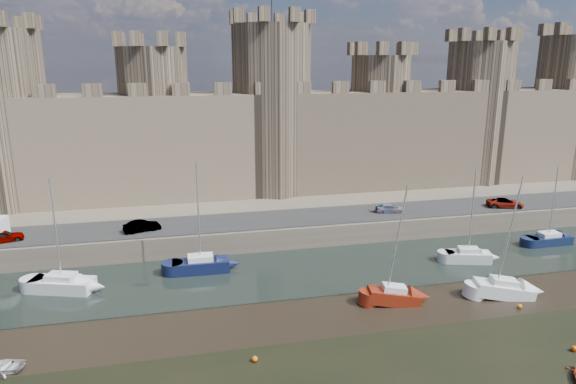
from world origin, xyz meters
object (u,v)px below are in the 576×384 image
object	(u,v)px
sailboat_1	(201,264)
car_1	(142,226)
sailboat_3	(549,239)
sailboat_0	(62,283)
sailboat_5	(503,289)
sailboat_4	(394,295)
car_3	(505,203)
car_2	(390,209)
sailboat_2	(468,255)
car_0	(3,236)

from	to	relation	value
sailboat_1	car_1	bearing A→B (deg)	131.87
car_1	sailboat_3	bearing A→B (deg)	-115.84
sailboat_0	sailboat_5	xyz separation A→B (m)	(39.25, -10.00, -0.04)
sailboat_1	sailboat_3	bearing A→B (deg)	-0.17
sailboat_4	car_1	bearing A→B (deg)	151.60
car_3	sailboat_4	world-z (taller)	sailboat_4
car_1	sailboat_4	bearing A→B (deg)	-144.66
car_2	car_3	bearing A→B (deg)	-84.16
sailboat_1	sailboat_5	distance (m)	28.90
sailboat_0	sailboat_2	bearing A→B (deg)	15.76
sailboat_2	sailboat_4	world-z (taller)	sailboat_4
sailboat_4	sailboat_3	bearing A→B (deg)	32.37
car_3	sailboat_2	bearing A→B (deg)	150.32
sailboat_4	sailboat_5	world-z (taller)	sailboat_5
car_3	sailboat_4	distance (m)	28.52
car_1	sailboat_2	world-z (taller)	sailboat_2
sailboat_2	sailboat_0	bearing A→B (deg)	-166.78
sailboat_3	sailboat_4	bearing A→B (deg)	-158.65
car_1	sailboat_1	world-z (taller)	sailboat_1
car_0	sailboat_5	size ratio (longest dim) A/B	0.35
car_0	sailboat_1	world-z (taller)	sailboat_1
sailboat_0	sailboat_3	size ratio (longest dim) A/B	1.17
sailboat_1	sailboat_4	world-z (taller)	sailboat_1
sailboat_3	sailboat_5	world-z (taller)	sailboat_5
car_1	sailboat_2	xyz separation A→B (m)	(33.70, -10.47, -2.35)
sailboat_0	car_3	bearing A→B (deg)	27.27
car_2	sailboat_3	distance (m)	18.39
sailboat_4	car_3	bearing A→B (deg)	46.65
car_2	sailboat_4	world-z (taller)	sailboat_4
car_2	car_3	size ratio (longest dim) A/B	0.83
car_0	sailboat_2	size ratio (longest dim) A/B	0.39
car_1	sailboat_2	bearing A→B (deg)	-123.52
sailboat_1	sailboat_3	size ratio (longest dim) A/B	1.23
car_3	sailboat_0	bearing A→B (deg)	117.46
sailboat_2	sailboat_4	distance (m)	13.57
sailboat_0	sailboat_1	distance (m)	12.92
car_3	sailboat_4	xyz separation A→B (m)	(-22.80, -16.97, -2.34)
sailboat_2	sailboat_4	bearing A→B (deg)	-132.77
sailboat_1	sailboat_2	distance (m)	28.06
car_0	sailboat_2	bearing A→B (deg)	-119.24
car_1	sailboat_5	distance (m)	37.31
sailboat_4	car_0	bearing A→B (deg)	164.50
sailboat_1	sailboat_5	bearing A→B (deg)	-22.70
car_1	sailboat_3	distance (m)	46.54
sailboat_2	sailboat_5	size ratio (longest dim) A/B	0.89
sailboat_1	sailboat_0	bearing A→B (deg)	-171.44
car_0	sailboat_4	distance (m)	39.94
car_0	sailboat_5	distance (m)	49.70
sailboat_0	sailboat_3	distance (m)	52.77
car_2	sailboat_1	xyz separation A→B (m)	(-23.76, -7.50, -2.17)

